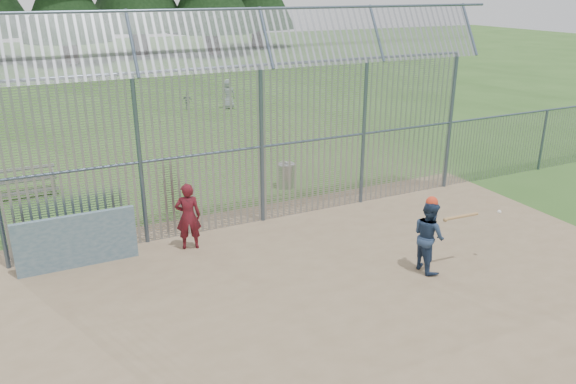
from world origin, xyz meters
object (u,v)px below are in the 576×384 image
dugout_wall (77,241)px  batter (429,236)px  onlooker (188,216)px  bleacher (1,185)px  trash_can (286,175)px

dugout_wall → batter: (6.69, -3.39, 0.18)m
batter → onlooker: size_ratio=0.99×
batter → bleacher: 12.00m
dugout_wall → trash_can: (6.26, 2.67, -0.24)m
dugout_wall → onlooker: (2.42, -0.16, 0.19)m
dugout_wall → batter: bearing=-26.9°
dugout_wall → trash_can: 6.81m
trash_can → bleacher: bearing=160.8°
batter → trash_can: 6.09m
dugout_wall → bleacher: dugout_wall is taller
batter → onlooker: bearing=56.3°
dugout_wall → bleacher: 5.58m
batter → bleacher: batter is taller
batter → trash_can: batter is taller
bleacher → batter: bearing=-46.9°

